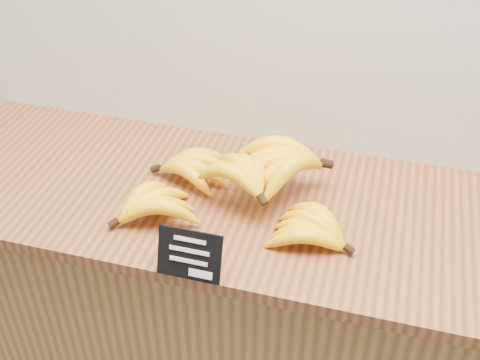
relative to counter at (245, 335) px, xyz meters
The scene contains 4 objects.
counter is the anchor object (origin of this frame).
counter_top 0.47m from the counter, ahead, with size 1.57×0.54×0.03m, color brown.
chalkboard_sign 0.59m from the counter, 99.80° to the right, with size 0.13×0.01×0.10m, color black.
banana_pile 0.54m from the counter, 118.88° to the right, with size 0.53×0.37×0.13m.
Camera 1 is at (0.45, 1.72, 1.79)m, focal length 45.00 mm.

